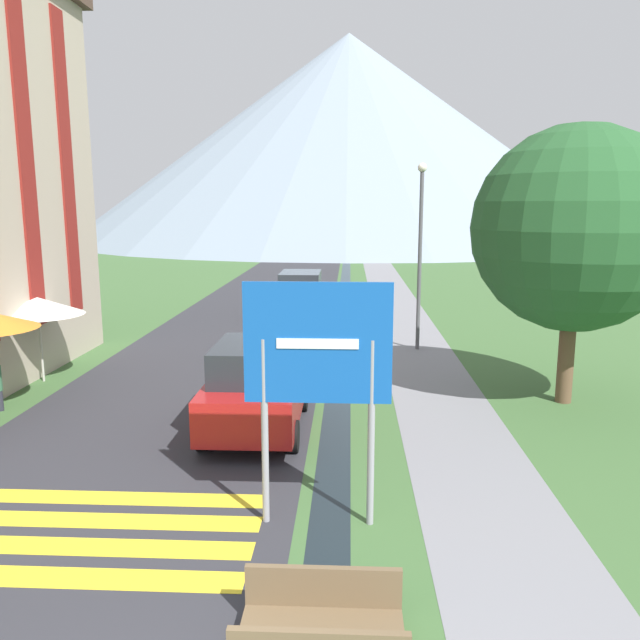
{
  "coord_description": "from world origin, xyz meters",
  "views": [
    {
      "loc": [
        1.46,
        -3.65,
        4.49
      ],
      "look_at": [
        0.8,
        10.0,
        1.97
      ],
      "focal_mm": 35.0,
      "sensor_mm": 36.0,
      "label": 1
    }
  ],
  "objects_px": {
    "parked_car_near": "(256,386)",
    "tree_by_path": "(575,229)",
    "cafe_umbrella_rear_white": "(38,306)",
    "parked_car_far": "(301,293)",
    "road_sign": "(318,365)",
    "footbridge": "(321,634)",
    "streetlamp": "(420,242)"
  },
  "relations": [
    {
      "from": "road_sign",
      "to": "tree_by_path",
      "type": "xyz_separation_m",
      "value": [
        5.4,
        5.88,
        1.63
      ]
    },
    {
      "from": "road_sign",
      "to": "streetlamp",
      "type": "height_order",
      "value": "streetlamp"
    },
    {
      "from": "footbridge",
      "to": "cafe_umbrella_rear_white",
      "type": "xyz_separation_m",
      "value": [
        -7.65,
        9.64,
        1.74
      ]
    },
    {
      "from": "footbridge",
      "to": "parked_car_near",
      "type": "bearing_deg",
      "value": 104.05
    },
    {
      "from": "tree_by_path",
      "to": "road_sign",
      "type": "bearing_deg",
      "value": -132.58
    },
    {
      "from": "cafe_umbrella_rear_white",
      "to": "parked_car_far",
      "type": "bearing_deg",
      "value": 59.9
    },
    {
      "from": "parked_car_near",
      "to": "parked_car_far",
      "type": "distance_m",
      "value": 13.42
    },
    {
      "from": "cafe_umbrella_rear_white",
      "to": "tree_by_path",
      "type": "xyz_separation_m",
      "value": [
        12.88,
        -1.1,
        2.0
      ]
    },
    {
      "from": "road_sign",
      "to": "parked_car_far",
      "type": "relative_size",
      "value": 0.8
    },
    {
      "from": "parked_car_near",
      "to": "streetlamp",
      "type": "height_order",
      "value": "streetlamp"
    },
    {
      "from": "cafe_umbrella_rear_white",
      "to": "road_sign",
      "type": "bearing_deg",
      "value": -43.02
    },
    {
      "from": "parked_car_far",
      "to": "tree_by_path",
      "type": "relative_size",
      "value": 0.69
    },
    {
      "from": "streetlamp",
      "to": "tree_by_path",
      "type": "distance_m",
      "value": 5.99
    },
    {
      "from": "road_sign",
      "to": "parked_car_near",
      "type": "distance_m",
      "value": 4.24
    },
    {
      "from": "road_sign",
      "to": "parked_car_far",
      "type": "bearing_deg",
      "value": 95.27
    },
    {
      "from": "cafe_umbrella_rear_white",
      "to": "tree_by_path",
      "type": "relative_size",
      "value": 0.36
    },
    {
      "from": "footbridge",
      "to": "tree_by_path",
      "type": "xyz_separation_m",
      "value": [
        5.23,
        8.54,
        3.74
      ]
    },
    {
      "from": "footbridge",
      "to": "tree_by_path",
      "type": "height_order",
      "value": "tree_by_path"
    },
    {
      "from": "road_sign",
      "to": "parked_car_near",
      "type": "xyz_separation_m",
      "value": [
        -1.43,
        3.73,
        -1.43
      ]
    },
    {
      "from": "road_sign",
      "to": "cafe_umbrella_rear_white",
      "type": "height_order",
      "value": "road_sign"
    },
    {
      "from": "streetlamp",
      "to": "tree_by_path",
      "type": "height_order",
      "value": "tree_by_path"
    },
    {
      "from": "tree_by_path",
      "to": "parked_car_near",
      "type": "bearing_deg",
      "value": -162.57
    },
    {
      "from": "parked_car_near",
      "to": "cafe_umbrella_rear_white",
      "type": "bearing_deg",
      "value": 151.77
    },
    {
      "from": "parked_car_far",
      "to": "streetlamp",
      "type": "distance_m",
      "value": 7.72
    },
    {
      "from": "parked_car_near",
      "to": "tree_by_path",
      "type": "height_order",
      "value": "tree_by_path"
    },
    {
      "from": "parked_car_far",
      "to": "cafe_umbrella_rear_white",
      "type": "height_order",
      "value": "cafe_umbrella_rear_white"
    },
    {
      "from": "footbridge",
      "to": "parked_car_near",
      "type": "height_order",
      "value": "parked_car_near"
    },
    {
      "from": "footbridge",
      "to": "streetlamp",
      "type": "height_order",
      "value": "streetlamp"
    },
    {
      "from": "parked_car_far",
      "to": "tree_by_path",
      "type": "height_order",
      "value": "tree_by_path"
    },
    {
      "from": "parked_car_far",
      "to": "cafe_umbrella_rear_white",
      "type": "bearing_deg",
      "value": -120.1
    },
    {
      "from": "road_sign",
      "to": "cafe_umbrella_rear_white",
      "type": "relative_size",
      "value": 1.54
    },
    {
      "from": "cafe_umbrella_rear_white",
      "to": "streetlamp",
      "type": "relative_size",
      "value": 0.39
    }
  ]
}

